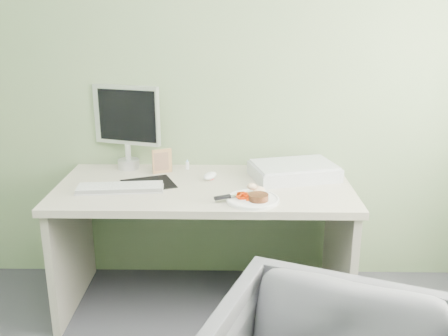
{
  "coord_description": "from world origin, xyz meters",
  "views": [
    {
      "loc": [
        0.15,
        -0.93,
        1.64
      ],
      "look_at": [
        0.11,
        1.5,
        0.87
      ],
      "focal_mm": 40.0,
      "sensor_mm": 36.0,
      "label": 1
    }
  ],
  "objects_px": {
    "desk": "(204,216)",
    "monitor": "(127,122)",
    "plate": "(253,200)",
    "scanner": "(294,171)"
  },
  "relations": [
    {
      "from": "desk",
      "to": "plate",
      "type": "distance_m",
      "value": 0.39
    },
    {
      "from": "plate",
      "to": "scanner",
      "type": "distance_m",
      "value": 0.45
    },
    {
      "from": "monitor",
      "to": "scanner",
      "type": "bearing_deg",
      "value": 6.81
    },
    {
      "from": "plate",
      "to": "monitor",
      "type": "relative_size",
      "value": 0.54
    },
    {
      "from": "desk",
      "to": "monitor",
      "type": "distance_m",
      "value": 0.73
    },
    {
      "from": "desk",
      "to": "scanner",
      "type": "height_order",
      "value": "scanner"
    },
    {
      "from": "desk",
      "to": "monitor",
      "type": "xyz_separation_m",
      "value": [
        -0.47,
        0.31,
        0.46
      ]
    },
    {
      "from": "plate",
      "to": "scanner",
      "type": "relative_size",
      "value": 0.57
    },
    {
      "from": "desk",
      "to": "plate",
      "type": "height_order",
      "value": "plate"
    },
    {
      "from": "plate",
      "to": "scanner",
      "type": "xyz_separation_m",
      "value": [
        0.25,
        0.37,
        0.03
      ]
    }
  ]
}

